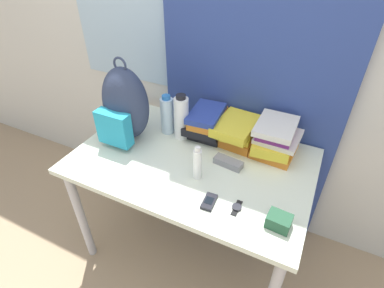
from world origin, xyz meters
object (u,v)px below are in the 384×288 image
Objects in this scene: backpack at (125,106)px; camera_pouch at (279,221)px; wristwatch at (237,208)px; water_bottle at (167,115)px; sports_bottle at (181,118)px; sunscreen_bottle at (197,164)px; cell_phone at (209,202)px; sunglasses_case at (228,163)px; book_stack_center at (237,131)px; book_stack_right at (275,139)px; book_stack_left at (207,123)px.

backpack reaches higher than camera_pouch.
camera_pouch is at bearing -4.37° from wristwatch.
wristwatch is at bearing -34.39° from water_bottle.
sports_bottle is 0.62m from wristwatch.
sunscreen_bottle is 0.19m from cell_phone.
sunglasses_case is (0.43, -0.13, -0.10)m from water_bottle.
sports_bottle is (0.28, 0.14, -0.07)m from backpack.
book_stack_center is 1.58× the size of sunscreen_bottle.
book_stack_right is at bearing 15.87° from backpack.
book_stack_left is 2.90× the size of cell_phone.
wristwatch is at bearing 11.52° from cell_phone.
water_bottle is at bearing -168.87° from book_stack_center.
book_stack_left is 0.31m from sunglasses_case.
book_stack_right is 0.52m from sports_bottle.
sports_bottle is (0.10, -0.01, 0.02)m from water_bottle.
book_stack_right reaches higher than cell_phone.
sunglasses_case is at bearing 92.90° from cell_phone.
book_stack_center is 1.10× the size of book_stack_right.
book_stack_right reaches higher than book_stack_left.
wristwatch is at bearing -17.90° from backpack.
sunscreen_bottle is at bearing -15.01° from backpack.
sports_bottle is 1.46× the size of sunscreen_bottle.
backpack is 3.07× the size of sunglasses_case.
water_bottle is at bearing -160.61° from book_stack_left.
cell_phone is (0.45, -0.42, -0.11)m from water_bottle.
book_stack_left is 0.59m from wristwatch.
book_stack_right is (0.21, -0.00, 0.02)m from book_stack_center.
wristwatch is at bearing -70.58° from book_stack_center.
sports_bottle is 2.64× the size of camera_pouch.
book_stack_right reaches higher than wristwatch.
book_stack_left is 0.24m from water_bottle.
sunscreen_bottle is at bearing -73.30° from book_stack_left.
book_stack_left is 0.18m from book_stack_center.
water_bottle is 0.86m from camera_pouch.
backpack is at bearing 162.10° from wristwatch.
backpack is 4.66× the size of camera_pouch.
book_stack_center is at bearing 21.50° from backpack.
book_stack_right reaches higher than camera_pouch.
book_stack_center is 0.41m from water_bottle.
wristwatch is at bearing -23.64° from sunscreen_bottle.
book_stack_right is at bearing -0.30° from book_stack_left.
book_stack_left is at bearing 114.87° from cell_phone.
book_stack_right is at bearing 9.39° from sports_bottle.
cell_phone is 0.12m from wristwatch.
water_bottle is 0.46m from sunglasses_case.
camera_pouch is (0.32, -0.27, 0.01)m from sunglasses_case.
backpack is at bearing -150.23° from book_stack_left.
backpack is at bearing -158.50° from book_stack_center.
cell_phone is (0.12, -0.13, -0.08)m from sunscreen_bottle.
backpack is 0.81m from wristwatch.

